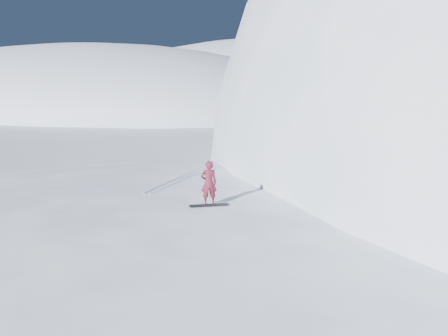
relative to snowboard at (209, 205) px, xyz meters
The scene contains 9 objects.
ground 3.95m from the snowboard, 143.76° to the right, with size 400.00×400.00×0.00m, color white.
near_ridge 3.08m from the snowboard, 143.05° to the left, with size 36.00×28.00×4.80m, color white.
far_ridge_a 92.99m from the snowboard, 141.28° to the left, with size 120.00×70.00×28.00m, color white.
far_ridge_c 116.23m from the snowboard, 111.47° to the left, with size 140.00×90.00×36.00m, color white.
wind_bumps 3.92m from the snowboard, behind, with size 16.00×14.40×1.00m.
snowboard is the anchor object (origin of this frame).
snowboarder 0.76m from the snowboard, ahead, with size 0.55×0.36×1.50m, color maroon.
vapor_plume 72.11m from the snowboard, 146.11° to the left, with size 9.65×7.72×6.76m, color white.
board_tracks 4.44m from the snowboard, 136.75° to the left, with size 1.30×5.94×0.04m.
Camera 1 is at (10.10, -10.02, 6.58)m, focal length 35.00 mm.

